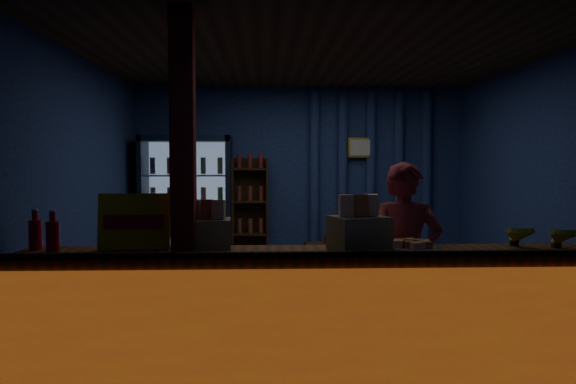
# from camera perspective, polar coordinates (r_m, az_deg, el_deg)

# --- Properties ---
(ground) EXTENTS (4.60, 4.60, 0.00)m
(ground) POSITION_cam_1_polar(r_m,az_deg,el_deg) (5.97, 2.54, -12.05)
(ground) COLOR #515154
(ground) RESTS_ON ground
(room_walls) EXTENTS (4.60, 4.60, 4.60)m
(room_walls) POSITION_cam_1_polar(r_m,az_deg,el_deg) (5.76, 2.58, 3.20)
(room_walls) COLOR navy
(room_walls) RESTS_ON ground
(counter) EXTENTS (4.40, 0.57, 0.99)m
(counter) POSITION_cam_1_polar(r_m,az_deg,el_deg) (4.01, 4.94, -12.66)
(counter) COLOR brown
(counter) RESTS_ON ground
(support_post) EXTENTS (0.16, 0.16, 2.60)m
(support_post) POSITION_cam_1_polar(r_m,az_deg,el_deg) (3.89, -10.56, -0.87)
(support_post) COLOR maroon
(support_post) RESTS_ON ground
(beverage_cooler) EXTENTS (1.20, 0.62, 1.90)m
(beverage_cooler) POSITION_cam_1_polar(r_m,az_deg,el_deg) (7.75, -10.17, -1.53)
(beverage_cooler) COLOR black
(beverage_cooler) RESTS_ON ground
(bottle_shelf) EXTENTS (0.50, 0.28, 1.60)m
(bottle_shelf) POSITION_cam_1_polar(r_m,az_deg,el_deg) (7.84, -3.84, -2.46)
(bottle_shelf) COLOR #3E2613
(bottle_shelf) RESTS_ON ground
(curtain_folds) EXTENTS (1.74, 0.14, 2.50)m
(curtain_folds) POSITION_cam_1_polar(r_m,az_deg,el_deg) (8.02, 8.39, 1.26)
(curtain_folds) COLOR navy
(curtain_folds) RESTS_ON room_walls
(framed_picture) EXTENTS (0.36, 0.04, 0.28)m
(framed_picture) POSITION_cam_1_polar(r_m,az_deg,el_deg) (7.95, 7.41, 4.50)
(framed_picture) COLOR gold
(framed_picture) RESTS_ON room_walls
(shopkeeper) EXTENTS (0.63, 0.47, 1.56)m
(shopkeeper) POSITION_cam_1_polar(r_m,az_deg,el_deg) (4.50, 11.81, -7.00)
(shopkeeper) COLOR maroon
(shopkeeper) RESTS_ON ground
(green_chair) EXTENTS (0.93, 0.94, 0.62)m
(green_chair) POSITION_cam_1_polar(r_m,az_deg,el_deg) (7.30, 8.04, -6.75)
(green_chair) COLOR #63C77E
(green_chair) RESTS_ON ground
(side_table) EXTENTS (0.60, 0.46, 0.61)m
(side_table) POSITION_cam_1_polar(r_m,az_deg,el_deg) (7.26, 4.07, -7.20)
(side_table) COLOR #3E2613
(side_table) RESTS_ON ground
(yellow_sign) EXTENTS (0.50, 0.14, 0.39)m
(yellow_sign) POSITION_cam_1_polar(r_m,az_deg,el_deg) (4.07, -15.36, -2.91)
(yellow_sign) COLOR yellow
(yellow_sign) RESTS_ON counter
(soda_bottles) EXTENTS (0.24, 0.17, 0.29)m
(soda_bottles) POSITION_cam_1_polar(r_m,az_deg,el_deg) (4.22, -23.54, -3.93)
(soda_bottles) COLOR #B80C1B
(soda_bottles) RESTS_ON counter
(snack_box_left) EXTENTS (0.44, 0.40, 0.39)m
(snack_box_left) POSITION_cam_1_polar(r_m,az_deg,el_deg) (3.93, 7.23, -3.91)
(snack_box_left) COLOR #977F49
(snack_box_left) RESTS_ON counter
(snack_box_centre) EXTENTS (0.34, 0.29, 0.35)m
(snack_box_centre) POSITION_cam_1_polar(r_m,az_deg,el_deg) (3.99, -8.22, -4.01)
(snack_box_centre) COLOR #977F49
(snack_box_centre) RESTS_ON counter
(pastry_tray) EXTENTS (0.41, 0.41, 0.07)m
(pastry_tray) POSITION_cam_1_polar(r_m,az_deg,el_deg) (4.04, 12.62, -5.41)
(pastry_tray) COLOR silver
(pastry_tray) RESTS_ON counter
(banana_bunches) EXTENTS (0.76, 0.29, 0.17)m
(banana_bunches) POSITION_cam_1_polar(r_m,az_deg,el_deg) (4.47, 25.45, -4.03)
(banana_bunches) COLOR gold
(banana_bunches) RESTS_ON counter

